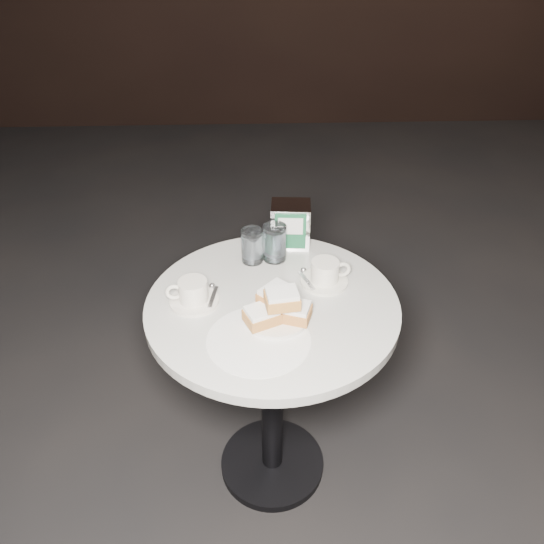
{
  "coord_description": "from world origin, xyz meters",
  "views": [
    {
      "loc": [
        -0.05,
        -1.14,
        1.65
      ],
      "look_at": [
        0.0,
        0.02,
        0.83
      ],
      "focal_mm": 35.0,
      "sensor_mm": 36.0,
      "label": 1
    }
  ],
  "objects_px": {
    "water_glass_left": "(252,246)",
    "water_glass_right": "(275,243)",
    "coffee_cup_left": "(193,293)",
    "napkin_dispenser": "(291,225)",
    "cafe_table": "(272,354)",
    "beignet_plate": "(278,309)",
    "coffee_cup_right": "(325,274)"
  },
  "relations": [
    {
      "from": "coffee_cup_right",
      "to": "water_glass_right",
      "type": "height_order",
      "value": "water_glass_right"
    },
    {
      "from": "water_glass_left",
      "to": "napkin_dispenser",
      "type": "relative_size",
      "value": 0.76
    },
    {
      "from": "napkin_dispenser",
      "to": "water_glass_right",
      "type": "bearing_deg",
      "value": -118.06
    },
    {
      "from": "water_glass_right",
      "to": "napkin_dispenser",
      "type": "height_order",
      "value": "napkin_dispenser"
    },
    {
      "from": "beignet_plate",
      "to": "coffee_cup_right",
      "type": "distance_m",
      "value": 0.22
    },
    {
      "from": "water_glass_left",
      "to": "water_glass_right",
      "type": "relative_size",
      "value": 0.93
    },
    {
      "from": "coffee_cup_right",
      "to": "cafe_table",
      "type": "bearing_deg",
      "value": -157.26
    },
    {
      "from": "coffee_cup_left",
      "to": "coffee_cup_right",
      "type": "height_order",
      "value": "same"
    },
    {
      "from": "coffee_cup_left",
      "to": "napkin_dispenser",
      "type": "bearing_deg",
      "value": 39.49
    },
    {
      "from": "beignet_plate",
      "to": "water_glass_right",
      "type": "height_order",
      "value": "water_glass_right"
    },
    {
      "from": "beignet_plate",
      "to": "water_glass_left",
      "type": "bearing_deg",
      "value": 102.54
    },
    {
      "from": "beignet_plate",
      "to": "coffee_cup_left",
      "type": "xyz_separation_m",
      "value": [
        -0.23,
        0.09,
        -0.01
      ]
    },
    {
      "from": "water_glass_left",
      "to": "napkin_dispenser",
      "type": "bearing_deg",
      "value": 37.11
    },
    {
      "from": "cafe_table",
      "to": "water_glass_right",
      "type": "relative_size",
      "value": 6.5
    },
    {
      "from": "water_glass_left",
      "to": "coffee_cup_left",
      "type": "bearing_deg",
      "value": -129.41
    },
    {
      "from": "cafe_table",
      "to": "water_glass_left",
      "type": "xyz_separation_m",
      "value": [
        -0.05,
        0.2,
        0.25
      ]
    },
    {
      "from": "water_glass_left",
      "to": "water_glass_right",
      "type": "xyz_separation_m",
      "value": [
        0.07,
        0.01,
        0.0
      ]
    },
    {
      "from": "coffee_cup_right",
      "to": "napkin_dispenser",
      "type": "relative_size",
      "value": 1.07
    },
    {
      "from": "water_glass_left",
      "to": "coffee_cup_right",
      "type": "bearing_deg",
      "value": -30.34
    },
    {
      "from": "water_glass_left",
      "to": "water_glass_right",
      "type": "distance_m",
      "value": 0.07
    },
    {
      "from": "coffee_cup_right",
      "to": "beignet_plate",
      "type": "bearing_deg",
      "value": -136.63
    },
    {
      "from": "coffee_cup_left",
      "to": "water_glass_right",
      "type": "bearing_deg",
      "value": 35.72
    },
    {
      "from": "coffee_cup_left",
      "to": "napkin_dispenser",
      "type": "xyz_separation_m",
      "value": [
        0.28,
        0.29,
        0.04
      ]
    },
    {
      "from": "beignet_plate",
      "to": "coffee_cup_left",
      "type": "bearing_deg",
      "value": 159.02
    },
    {
      "from": "water_glass_right",
      "to": "coffee_cup_left",
      "type": "bearing_deg",
      "value": -138.19
    },
    {
      "from": "cafe_table",
      "to": "water_glass_left",
      "type": "bearing_deg",
      "value": 104.44
    },
    {
      "from": "napkin_dispenser",
      "to": "cafe_table",
      "type": "bearing_deg",
      "value": -98.62
    },
    {
      "from": "cafe_table",
      "to": "beignet_plate",
      "type": "distance_m",
      "value": 0.25
    },
    {
      "from": "water_glass_left",
      "to": "water_glass_right",
      "type": "height_order",
      "value": "water_glass_right"
    },
    {
      "from": "cafe_table",
      "to": "beignet_plate",
      "type": "relative_size",
      "value": 3.92
    },
    {
      "from": "beignet_plate",
      "to": "water_glass_right",
      "type": "distance_m",
      "value": 0.29
    },
    {
      "from": "water_glass_right",
      "to": "napkin_dispenser",
      "type": "distance_m",
      "value": 0.1
    }
  ]
}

